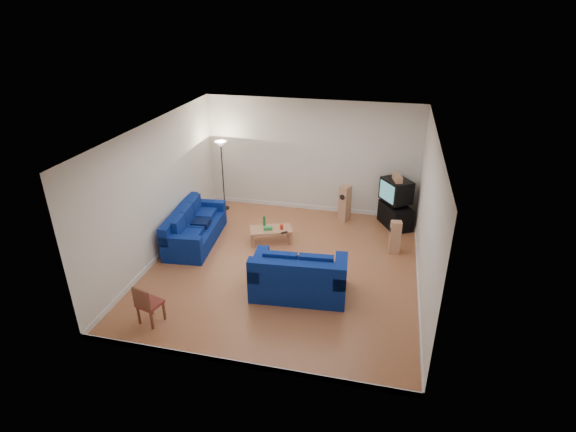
% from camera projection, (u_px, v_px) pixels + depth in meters
% --- Properties ---
extents(room, '(6.01, 6.51, 3.21)m').
position_uv_depth(room, '(284.00, 205.00, 9.72)').
color(room, brown).
rests_on(room, ground).
extents(sofa_three_seat, '(1.19, 2.36, 0.88)m').
position_uv_depth(sofa_three_seat, '(193.00, 230.00, 11.32)').
color(sofa_three_seat, navy).
rests_on(sofa_three_seat, ground).
extents(sofa_loveseat, '(2.03, 1.24, 0.97)m').
position_uv_depth(sofa_loveseat, '(299.00, 279.00, 9.24)').
color(sofa_loveseat, navy).
rests_on(sofa_loveseat, ground).
extents(coffee_table, '(1.16, 0.87, 0.38)m').
position_uv_depth(coffee_table, '(271.00, 231.00, 11.29)').
color(coffee_table, tan).
rests_on(coffee_table, ground).
extents(bottle, '(0.09, 0.09, 0.26)m').
position_uv_depth(bottle, '(264.00, 221.00, 11.34)').
color(bottle, '#197233').
rests_on(bottle, coffee_table).
extents(tissue_box, '(0.23, 0.17, 0.09)m').
position_uv_depth(tissue_box, '(268.00, 228.00, 11.19)').
color(tissue_box, green).
rests_on(tissue_box, coffee_table).
extents(red_canister, '(0.09, 0.09, 0.13)m').
position_uv_depth(red_canister, '(281.00, 227.00, 11.21)').
color(red_canister, red).
rests_on(red_canister, coffee_table).
extents(remote, '(0.16, 0.15, 0.02)m').
position_uv_depth(remote, '(284.00, 232.00, 11.06)').
color(remote, black).
rests_on(remote, coffee_table).
extents(tv_stand, '(0.97, 1.14, 0.61)m').
position_uv_depth(tv_stand, '(395.00, 215.00, 12.13)').
color(tv_stand, black).
rests_on(tv_stand, ground).
extents(av_receiver, '(0.49, 0.54, 0.10)m').
position_uv_depth(av_receiver, '(396.00, 204.00, 11.96)').
color(av_receiver, black).
rests_on(av_receiver, tv_stand).
extents(television, '(0.92, 0.97, 0.60)m').
position_uv_depth(television, '(396.00, 190.00, 11.87)').
color(television, black).
rests_on(television, av_receiver).
extents(centre_speaker, '(0.28, 0.48, 0.16)m').
position_uv_depth(centre_speaker, '(397.00, 178.00, 11.64)').
color(centre_speaker, tan).
rests_on(centre_speaker, television).
extents(speaker_left, '(0.34, 0.37, 1.03)m').
position_uv_depth(speaker_left, '(345.00, 204.00, 12.31)').
color(speaker_left, tan).
rests_on(speaker_left, ground).
extents(speaker_right, '(0.28, 0.23, 0.84)m').
position_uv_depth(speaker_right, '(395.00, 237.00, 10.77)').
color(speaker_right, tan).
rests_on(speaker_right, ground).
extents(floor_lamp, '(0.35, 0.35, 2.04)m').
position_uv_depth(floor_lamp, '(221.00, 154.00, 12.53)').
color(floor_lamp, black).
rests_on(floor_lamp, ground).
extents(dining_chair, '(0.49, 0.49, 0.84)m').
position_uv_depth(dining_chair, '(147.00, 303.00, 8.35)').
color(dining_chair, brown).
rests_on(dining_chair, ground).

